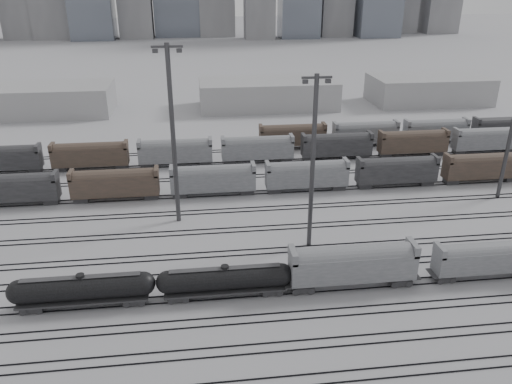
{
  "coord_description": "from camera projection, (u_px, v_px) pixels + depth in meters",
  "views": [
    {
      "loc": [
        -11.53,
        -50.35,
        36.37
      ],
      "look_at": [
        -2.39,
        23.23,
        4.0
      ],
      "focal_mm": 35.0,
      "sensor_mm": 36.0,
      "label": 1
    }
  ],
  "objects": [
    {
      "name": "light_mast_b",
      "position": [
        173.0,
        133.0,
        74.52
      ],
      "size": [
        4.44,
        0.71,
        27.72
      ],
      "color": "#3A3A3D",
      "rests_on": "ground"
    },
    {
      "name": "bg_string_near",
      "position": [
        307.0,
        176.0,
        90.54
      ],
      "size": [
        151.0,
        3.0,
        5.6
      ],
      "color": "gray",
      "rests_on": "ground"
    },
    {
      "name": "hopper_car_a",
      "position": [
        353.0,
        263.0,
        61.94
      ],
      "size": [
        15.94,
        3.17,
        5.7
      ],
      "color": "black",
      "rests_on": "ground"
    },
    {
      "name": "tracks",
      "position": [
        276.0,
        229.0,
        77.53
      ],
      "size": [
        220.0,
        71.5,
        0.16
      ],
      "color": "black",
      "rests_on": "ground"
    },
    {
      "name": "tank_car_a",
      "position": [
        82.0,
        289.0,
        58.67
      ],
      "size": [
        17.07,
        2.84,
        4.22
      ],
      "color": "black",
      "rests_on": "ground"
    },
    {
      "name": "warehouse_right",
      "position": [
        428.0,
        89.0,
        153.22
      ],
      "size": [
        35.0,
        18.0,
        8.0
      ],
      "primitive_type": "cube",
      "color": "#AAAAAC",
      "rests_on": "ground"
    },
    {
      "name": "warehouse_mid",
      "position": [
        268.0,
        94.0,
        147.58
      ],
      "size": [
        40.0,
        18.0,
        8.0
      ],
      "primitive_type": "cube",
      "color": "#AAAAAC",
      "rests_on": "ground"
    },
    {
      "name": "tank_car_b",
      "position": [
        225.0,
        279.0,
        60.6
      ],
      "size": [
        16.66,
        2.78,
        4.12
      ],
      "color": "black",
      "rests_on": "ground"
    },
    {
      "name": "light_mast_c",
      "position": [
        313.0,
        160.0,
        67.87
      ],
      "size": [
        3.98,
        0.64,
        24.87
      ],
      "color": "#3A3A3D",
      "rests_on": "ground"
    },
    {
      "name": "bg_string_far",
      "position": [
        401.0,
        133.0,
        115.47
      ],
      "size": [
        66.0,
        3.0,
        5.6
      ],
      "color": "brown",
      "rests_on": "ground"
    },
    {
      "name": "ground",
      "position": [
        298.0,
        295.0,
        61.65
      ],
      "size": [
        900.0,
        900.0,
        0.0
      ],
      "primitive_type": "plane",
      "color": "#B5B5BA",
      "rests_on": "ground"
    },
    {
      "name": "bg_string_mid",
      "position": [
        337.0,
        146.0,
        106.22
      ],
      "size": [
        151.0,
        3.0,
        5.6
      ],
      "color": "black",
      "rests_on": "ground"
    },
    {
      "name": "hopper_car_b",
      "position": [
        487.0,
        257.0,
        64.14
      ],
      "size": [
        13.74,
        2.73,
        4.91
      ],
      "color": "black",
      "rests_on": "ground"
    },
    {
      "name": "warehouse_left",
      "position": [
        21.0,
        101.0,
        139.68
      ],
      "size": [
        50.0,
        18.0,
        8.0
      ],
      "primitive_type": "cube",
      "color": "#AAAAAC",
      "rests_on": "ground"
    }
  ]
}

